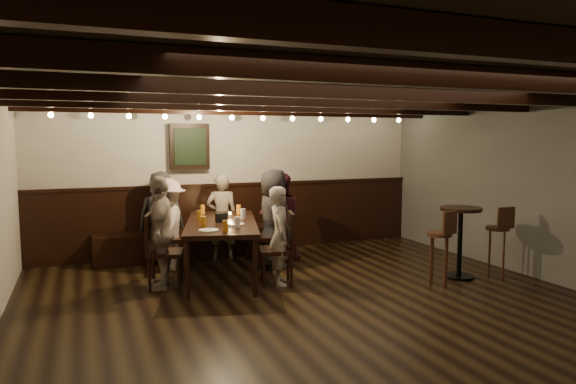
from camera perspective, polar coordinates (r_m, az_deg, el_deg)
name	(u,v)px	position (r m, az deg, el deg)	size (l,w,h in m)	color
room	(243,195)	(7.30, -5.01, -0.37)	(7.00, 7.00, 7.00)	black
dining_table	(221,226)	(7.00, -7.40, -3.76)	(1.41, 2.20, 0.76)	black
chair_left_near	(171,250)	(7.56, -12.84, -6.29)	(0.53, 0.53, 0.95)	black
chair_left_far	(164,265)	(6.68, -13.61, -7.94)	(0.53, 0.53, 0.95)	black
chair_right_near	(272,248)	(7.55, -1.84, -6.19)	(0.52, 0.52, 0.94)	black
chair_right_far	(278,262)	(6.68, -1.13, -7.82)	(0.52, 0.52, 0.93)	black
person_bench_left	(161,217)	(7.94, -13.88, -2.74)	(0.68, 0.44, 1.40)	#29292C
person_bench_centre	(222,217)	(8.04, -7.36, -2.74)	(0.49, 0.32, 1.33)	gray
person_bench_right	(280,217)	(7.94, -0.85, -2.76)	(0.65, 0.51, 1.34)	#4D1A27
person_left_near	(169,225)	(7.49, -13.14, -3.55)	(0.85, 0.49, 1.32)	#B6A29A
person_left_far	(161,233)	(6.60, -13.96, -4.40)	(0.83, 0.35, 1.42)	#A09280
person_right_near	(274,219)	(7.47, -1.62, -2.96)	(0.70, 0.46, 1.43)	black
person_right_far	(280,236)	(6.60, -0.87, -4.86)	(0.46, 0.30, 1.27)	gray
pint_a	(202,209)	(7.68, -9.48, -1.92)	(0.07, 0.07, 0.14)	#BF7219
pint_b	(239,209)	(7.62, -5.51, -1.93)	(0.07, 0.07, 0.14)	#BF7219
pint_c	(199,216)	(7.08, -9.84, -2.59)	(0.07, 0.07, 0.14)	#BF7219
pint_d	(243,214)	(7.18, -5.01, -2.41)	(0.07, 0.07, 0.14)	silver
pint_e	(204,222)	(6.54, -9.37, -3.30)	(0.07, 0.07, 0.14)	#BF7219
pint_f	(237,223)	(6.43, -5.66, -3.40)	(0.07, 0.07, 0.14)	silver
pint_g	(225,226)	(6.19, -6.99, -3.79)	(0.07, 0.07, 0.14)	#BF7219
plate_near	(209,230)	(6.30, -8.81, -4.22)	(0.24, 0.24, 0.01)	white
plate_far	(235,224)	(6.69, -5.88, -3.58)	(0.24, 0.24, 0.01)	white
condiment_caddy	(221,218)	(6.93, -7.42, -2.83)	(0.15, 0.10, 0.12)	black
candle	(230,216)	(7.28, -6.45, -2.67)	(0.05, 0.05, 0.05)	beige
high_top_table	(460,232)	(7.28, 18.59, -4.20)	(0.54, 0.54, 0.96)	black
bar_stool_left	(439,258)	(6.86, 16.46, -7.03)	(0.33, 0.34, 0.98)	#321B10
bar_stool_right	(497,251)	(7.55, 22.20, -6.05)	(0.31, 0.32, 0.98)	#321B10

